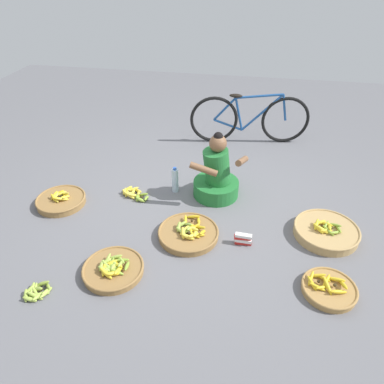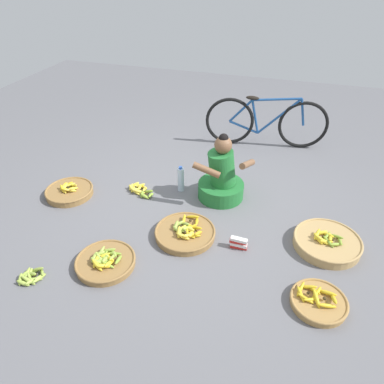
% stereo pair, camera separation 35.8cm
% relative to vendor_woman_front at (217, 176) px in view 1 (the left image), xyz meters
% --- Properties ---
extents(ground_plane, '(10.00, 10.00, 0.00)m').
position_rel_vendor_woman_front_xyz_m(ground_plane, '(-0.19, -0.30, -0.25)').
color(ground_plane, slate).
extents(vendor_woman_front, '(0.61, 0.52, 0.79)m').
position_rel_vendor_woman_front_xyz_m(vendor_woman_front, '(0.00, 0.00, 0.00)').
color(vendor_woman_front, '#237233').
rests_on(vendor_woman_front, ground).
extents(bicycle_leaning, '(1.69, 0.33, 0.73)m').
position_rel_vendor_woman_front_xyz_m(bicycle_leaning, '(0.28, 1.45, 0.11)').
color(bicycle_leaning, black).
rests_on(bicycle_leaning, ground).
extents(banana_basket_mid_right, '(0.61, 0.61, 0.14)m').
position_rel_vendor_woman_front_xyz_m(banana_basket_mid_right, '(-0.18, -0.77, -0.21)').
color(banana_basket_mid_right, olive).
rests_on(banana_basket_mid_right, ground).
extents(banana_basket_near_vendor, '(0.64, 0.64, 0.17)m').
position_rel_vendor_woman_front_xyz_m(banana_basket_near_vendor, '(1.17, -0.51, -0.20)').
color(banana_basket_near_vendor, tan).
rests_on(banana_basket_near_vendor, ground).
extents(banana_basket_back_left, '(0.54, 0.54, 0.15)m').
position_rel_vendor_woman_front_xyz_m(banana_basket_back_left, '(-1.68, -0.49, -0.20)').
color(banana_basket_back_left, olive).
rests_on(banana_basket_back_left, ground).
extents(banana_basket_near_bicycle, '(0.46, 0.46, 0.14)m').
position_rel_vendor_woman_front_xyz_m(banana_basket_near_bicycle, '(1.11, -1.24, -0.21)').
color(banana_basket_near_bicycle, '#A87F47').
rests_on(banana_basket_near_bicycle, ground).
extents(banana_basket_back_right, '(0.55, 0.55, 0.14)m').
position_rel_vendor_woman_front_xyz_m(banana_basket_back_right, '(-0.74, -1.36, -0.21)').
color(banana_basket_back_right, olive).
rests_on(banana_basket_back_right, ground).
extents(loose_bananas_front_center, '(0.35, 0.26, 0.10)m').
position_rel_vendor_woman_front_xyz_m(loose_bananas_front_center, '(-0.93, -0.19, -0.22)').
color(loose_bananas_front_center, '#8CAD38').
rests_on(loose_bananas_front_center, ground).
extents(loose_bananas_mid_left, '(0.23, 0.24, 0.09)m').
position_rel_vendor_woman_front_xyz_m(loose_bananas_mid_left, '(-1.28, -1.70, -0.22)').
color(loose_bananas_mid_left, '#9EB747').
rests_on(loose_bananas_mid_left, ground).
extents(water_bottle, '(0.08, 0.08, 0.32)m').
position_rel_vendor_woman_front_xyz_m(water_bottle, '(-0.48, -0.01, -0.10)').
color(water_bottle, silver).
rests_on(water_bottle, ground).
extents(packet_carton_stack, '(0.17, 0.07, 0.12)m').
position_rel_vendor_woman_front_xyz_m(packet_carton_stack, '(0.36, -0.78, -0.19)').
color(packet_carton_stack, red).
rests_on(packet_carton_stack, ground).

